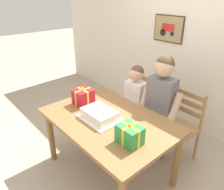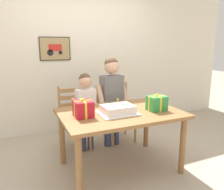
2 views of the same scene
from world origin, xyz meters
TOP-DOWN VIEW (x-y plane):
  - ground_plane at (0.00, 0.00)m, footprint 20.00×20.00m
  - back_wall at (-0.00, 1.63)m, footprint 6.40×0.11m
  - dining_table at (0.00, 0.00)m, footprint 1.43×0.96m
  - birthday_cake at (-0.07, -0.07)m, footprint 0.44×0.34m
  - gift_box_red_large at (0.43, -0.13)m, footprint 0.22×0.17m
  - gift_box_beside_cake at (-0.46, -0.01)m, footprint 0.20×0.22m
  - chair_left at (-0.37, 0.83)m, footprint 0.46×0.46m
  - chair_right at (0.37, 0.83)m, footprint 0.44×0.44m
  - child_older at (0.18, 0.66)m, footprint 0.51×0.30m
  - child_younger at (-0.23, 0.66)m, footprint 0.42×0.24m

SIDE VIEW (x-z plane):
  - ground_plane at x=0.00m, z-range 0.00..0.00m
  - chair_left at x=-0.37m, z-range 0.01..0.93m
  - chair_right at x=0.37m, z-range 0.01..0.93m
  - dining_table at x=0.00m, z-range 0.28..1.02m
  - child_younger at x=-0.23m, z-range 0.12..1.26m
  - birthday_cake at x=-0.07m, z-range 0.70..0.89m
  - child_older at x=0.18m, z-range 0.15..1.50m
  - gift_box_red_large at x=0.43m, z-range 0.73..0.94m
  - gift_box_beside_cake at x=-0.46m, z-range 0.73..0.94m
  - back_wall at x=0.00m, z-range 0.00..2.60m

